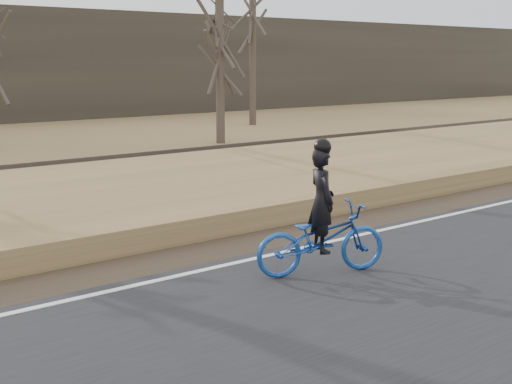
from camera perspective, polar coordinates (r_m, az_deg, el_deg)
ground at (r=10.07m, az=-12.41°, el=-8.67°), size 120.00×120.00×0.00m
road at (r=8.05m, az=-4.11°, el=-13.25°), size 120.00×6.00×0.06m
edge_line at (r=10.22m, az=-12.94°, el=-8.02°), size 120.00×0.12×0.01m
shoulder at (r=11.10m, az=-15.24°, el=-6.87°), size 120.00×1.60×0.04m
cyclist at (r=10.81m, az=5.24°, el=-3.17°), size 2.18×1.40×2.07m
bare_tree_right at (r=28.25m, az=-2.90°, el=10.21°), size 0.36×0.36×6.22m
bare_tree_far_right at (r=36.32m, az=-0.27°, el=11.19°), size 0.36×0.36×7.35m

